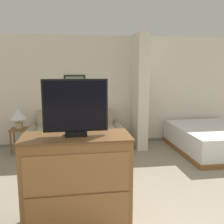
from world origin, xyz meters
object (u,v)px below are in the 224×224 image
Objects in this scene: table_lamp at (18,115)px; bed at (211,139)px; coffee_table at (79,146)px; couch at (76,136)px; tv_dresser at (77,182)px; tv at (75,108)px.

bed is at bearing -7.59° from table_lamp.
coffee_table is at bearing -172.39° from bed.
bed is at bearing 7.61° from coffee_table.
tv_dresser is at bearing -90.23° from couch.
bed is (3.00, 2.27, -0.27)m from tv_dresser.
tv_dresser is at bearing -90.00° from tv.
table_lamp is 3.09m from tv_dresser.
tv is at bearing -66.76° from table_lamp.
tv is (-0.01, -2.87, 1.09)m from couch.
bed reaches higher than coffee_table.
tv is at bearing -142.94° from bed.
table_lamp is at bearing 143.21° from coffee_table.
tv_dresser is (-0.01, -2.87, 0.23)m from couch.
couch is at bearing 89.77° from tv.
tv_dresser is 0.85m from tv.
tv reaches higher than tv_dresser.
tv_dresser is at bearing -142.92° from bed.
coffee_table is 1.66m from table_lamp.
bed is (2.94, 0.39, -0.10)m from coffee_table.
bed is (2.99, -0.60, -0.03)m from couch.
tv reaches higher than couch.
coffee_table is at bearing 88.12° from tv_dresser.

